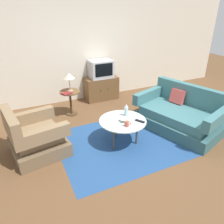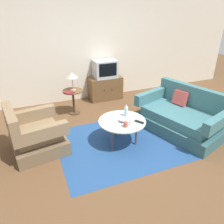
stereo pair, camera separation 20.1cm
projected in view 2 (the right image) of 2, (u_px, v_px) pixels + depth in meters
The scene contains 15 objects.
ground_plane at pixel (125, 145), 4.03m from camera, with size 16.00×16.00×0.00m, color brown.
back_wall at pixel (85, 47), 5.51m from camera, with size 9.00×0.12×2.70m, color beige.
area_rug at pixel (122, 143), 4.08m from camera, with size 2.32×1.87×0.00m, color navy.
armchair at pixel (35, 136), 3.74m from camera, with size 0.99×1.00×0.86m.
couch at pixel (182, 117), 4.40m from camera, with size 1.47×1.89×0.84m.
coffee_table at pixel (122, 122), 3.88m from camera, with size 0.85×0.85×0.48m.
side_table at pixel (73, 97), 5.01m from camera, with size 0.46×0.46×0.58m.
tv_stand at pixel (105, 88), 5.86m from camera, with size 0.86×0.45×0.60m.
television at pixel (105, 69), 5.62m from camera, with size 0.58×0.43×0.45m.
table_lamp at pixel (72, 76), 4.78m from camera, with size 0.26×0.26×0.42m.
vase at pixel (126, 111), 3.97m from camera, with size 0.08×0.08×0.24m.
mug at pixel (126, 124), 3.65m from camera, with size 0.12×0.07×0.09m.
bowl at pixel (124, 120), 3.82m from camera, with size 0.17×0.17×0.05m.
tv_remote_dark at pixel (139, 122), 3.80m from camera, with size 0.13×0.17×0.02m.
book at pixel (69, 93), 4.78m from camera, with size 0.25×0.23×0.03m.
Camera 2 is at (-1.47, -3.00, 2.34)m, focal length 34.83 mm.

